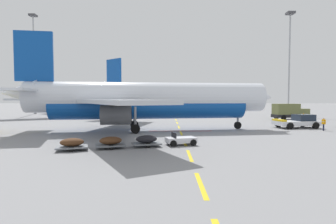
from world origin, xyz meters
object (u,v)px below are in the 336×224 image
at_px(pushback_tug, 298,121).
at_px(ground_crew_worker, 324,123).
at_px(apron_light_mast_far, 290,52).
at_px(airliner_mid_left, 79,99).
at_px(apron_light_mast_near, 34,53).
at_px(airliner_foreground, 146,100).
at_px(airliner_far_center, 177,100).
at_px(baggage_train, 129,141).
at_px(fuel_service_truck, 289,111).

distance_m(pushback_tug, ground_crew_worker, 3.71).
xyz_separation_m(ground_crew_worker, apron_light_mast_far, (8.74, 29.62, 14.31)).
relative_size(airliner_mid_left, apron_light_mast_near, 1.17).
relative_size(airliner_foreground, airliner_mid_left, 1.10).
xyz_separation_m(airliner_far_center, baggage_train, (-7.16, -97.68, -3.26)).
height_order(apron_light_mast_near, apron_light_mast_far, apron_light_mast_near).
bearing_deg(ground_crew_worker, airliner_foreground, 179.67).
height_order(fuel_service_truck, ground_crew_worker, fuel_service_truck).
distance_m(airliner_foreground, baggage_train, 12.61).
bearing_deg(fuel_service_truck, pushback_tug, -110.46).
bearing_deg(apron_light_mast_far, airliner_mid_left, 176.79).
distance_m(pushback_tug, baggage_train, 26.45).
bearing_deg(ground_crew_worker, airliner_far_center, 100.65).
height_order(airliner_mid_left, airliner_far_center, airliner_mid_left).
relative_size(airliner_mid_left, airliner_far_center, 0.97).
height_order(airliner_mid_left, apron_light_mast_near, apron_light_mast_near).
relative_size(ground_crew_worker, apron_light_mast_far, 0.07).
bearing_deg(apron_light_mast_near, baggage_train, -57.02).
bearing_deg(airliner_mid_left, fuel_service_truck, -16.72).
relative_size(fuel_service_truck, baggage_train, 0.63).
height_order(baggage_train, apron_light_mast_far, apron_light_mast_far).
distance_m(airliner_far_center, fuel_service_truck, 70.08).
bearing_deg(fuel_service_truck, airliner_mid_left, 163.28).
relative_size(airliner_mid_left, ground_crew_worker, 18.89).
bearing_deg(airliner_foreground, baggage_train, -91.85).
height_order(airliner_mid_left, apron_light_mast_far, apron_light_mast_far).
bearing_deg(apron_light_mast_near, airliner_foreground, -49.34).
xyz_separation_m(airliner_mid_left, fuel_service_truck, (46.23, -13.89, -2.44)).
bearing_deg(apron_light_mast_near, apron_light_mast_far, -8.57).
xyz_separation_m(airliner_mid_left, apron_light_mast_near, (-14.44, 7.00, 12.54)).
relative_size(airliner_foreground, ground_crew_worker, 20.78).
distance_m(airliner_foreground, ground_crew_worker, 23.08).
height_order(airliner_foreground, fuel_service_truck, airliner_foreground).
relative_size(airliner_far_center, apron_light_mast_far, 1.33).
bearing_deg(ground_crew_worker, apron_light_mast_near, 145.14).
bearing_deg(apron_light_mast_far, fuel_service_truck, -113.23).
relative_size(baggage_train, apron_light_mast_near, 0.43).
relative_size(airliner_foreground, fuel_service_truck, 4.76).
height_order(airliner_foreground, airliner_mid_left, airliner_mid_left).
relative_size(fuel_service_truck, apron_light_mast_far, 0.30).
relative_size(fuel_service_truck, ground_crew_worker, 4.37).
relative_size(airliner_far_center, baggage_train, 2.81).
xyz_separation_m(baggage_train, ground_crew_worker, (23.28, 12.00, 0.42)).
bearing_deg(ground_crew_worker, pushback_tug, 117.30).
xyz_separation_m(pushback_tug, apron_light_mast_near, (-54.98, 36.18, 15.72)).
bearing_deg(airliner_far_center, apron_light_mast_far, -66.09).
bearing_deg(fuel_service_truck, apron_light_mast_far, 66.77).
distance_m(airliner_foreground, apron_light_mast_near, 53.39).
distance_m(airliner_far_center, apron_light_mast_near, 62.81).
xyz_separation_m(airliner_foreground, airliner_far_center, (6.77, 85.54, -0.16)).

